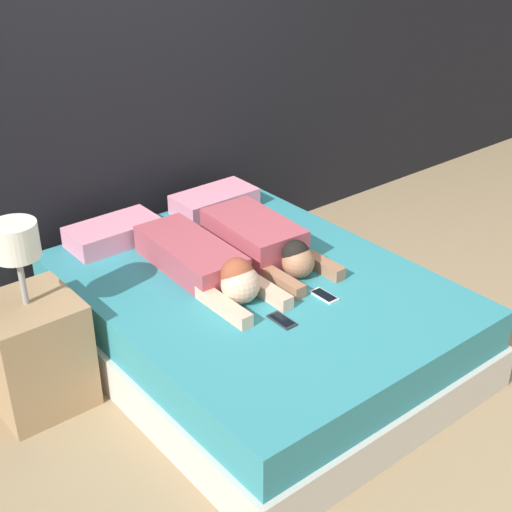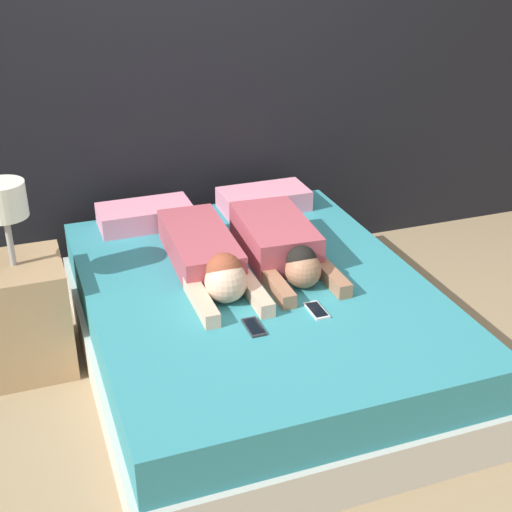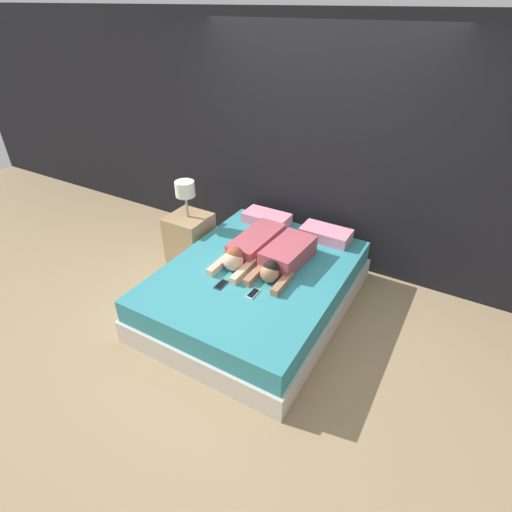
{
  "view_description": "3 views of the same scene",
  "coord_description": "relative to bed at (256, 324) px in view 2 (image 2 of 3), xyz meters",
  "views": [
    {
      "loc": [
        -2.06,
        -2.54,
        2.38
      ],
      "look_at": [
        0.0,
        0.0,
        0.61
      ],
      "focal_mm": 50.0,
      "sensor_mm": 36.0,
      "label": 1
    },
    {
      "loc": [
        -1.04,
        -2.88,
        2.16
      ],
      "look_at": [
        0.0,
        0.0,
        0.61
      ],
      "focal_mm": 50.0,
      "sensor_mm": 36.0,
      "label": 2
    },
    {
      "loc": [
        1.59,
        -2.73,
        2.66
      ],
      "look_at": [
        0.0,
        0.0,
        0.61
      ],
      "focal_mm": 28.0,
      "sensor_mm": 36.0,
      "label": 3
    }
  ],
  "objects": [
    {
      "name": "cell_phone_right",
      "position": [
        0.17,
        -0.34,
        0.24
      ],
      "size": [
        0.07,
        0.15,
        0.01
      ],
      "color": "silver",
      "rests_on": "bed"
    },
    {
      "name": "wall_back",
      "position": [
        0.0,
        1.22,
        1.07
      ],
      "size": [
        12.0,
        0.06,
        2.6
      ],
      "color": "black",
      "rests_on": "ground_plane"
    },
    {
      "name": "ground_plane",
      "position": [
        0.0,
        0.0,
        -0.23
      ],
      "size": [
        12.0,
        12.0,
        0.0
      ],
      "primitive_type": "plane",
      "color": "#9E8460"
    },
    {
      "name": "cell_phone_left",
      "position": [
        -0.15,
        -0.38,
        0.24
      ],
      "size": [
        0.07,
        0.15,
        0.01
      ],
      "color": "#2D2D33",
      "rests_on": "bed"
    },
    {
      "name": "pillow_head_right",
      "position": [
        0.36,
        0.87,
        0.3
      ],
      "size": [
        0.53,
        0.28,
        0.12
      ],
      "color": "pink",
      "rests_on": "bed"
    },
    {
      "name": "bed",
      "position": [
        0.0,
        0.0,
        0.0
      ],
      "size": [
        1.68,
        2.14,
        0.46
      ],
      "color": "beige",
      "rests_on": "ground_plane"
    },
    {
      "name": "person_left",
      "position": [
        -0.19,
        0.19,
        0.32
      ],
      "size": [
        0.33,
        1.03,
        0.23
      ],
      "color": "#B24C59",
      "rests_on": "bed"
    },
    {
      "name": "person_right",
      "position": [
        0.2,
        0.19,
        0.33
      ],
      "size": [
        0.37,
        0.88,
        0.2
      ],
      "color": "#B24C59",
      "rests_on": "bed"
    },
    {
      "name": "pillow_head_left",
      "position": [
        -0.36,
        0.87,
        0.3
      ],
      "size": [
        0.53,
        0.28,
        0.12
      ],
      "color": "pink",
      "rests_on": "bed"
    },
    {
      "name": "nightstand",
      "position": [
        -1.11,
        0.36,
        0.1
      ],
      "size": [
        0.45,
        0.45,
        1.0
      ],
      "color": "tan",
      "rests_on": "ground_plane"
    }
  ]
}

